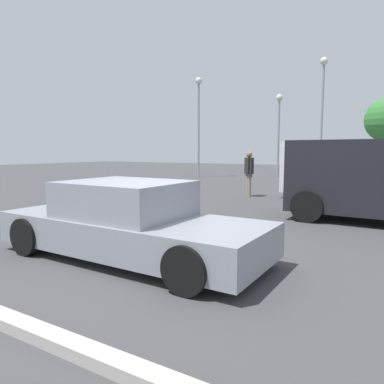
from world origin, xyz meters
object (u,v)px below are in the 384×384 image
at_px(sedan_foreground, 129,223).
at_px(light_post_far, 199,110).
at_px(pedestrian, 249,170).
at_px(light_post_mid, 279,120).
at_px(van_white, 362,168).
at_px(light_post_near, 322,99).

bearing_deg(sedan_foreground, light_post_far, 116.97).
bearing_deg(pedestrian, light_post_mid, -119.71).
bearing_deg(light_post_mid, sedan_foreground, -79.81).
xyz_separation_m(van_white, pedestrian, (-3.88, -1.02, -0.10)).
bearing_deg(light_post_near, light_post_far, -169.98).
height_order(pedestrian, light_post_far, light_post_far).
height_order(sedan_foreground, pedestrian, pedestrian).
bearing_deg(light_post_mid, pedestrian, -78.40).
height_order(sedan_foreground, light_post_near, light_post_near).
bearing_deg(sedan_foreground, pedestrian, 99.39).
height_order(van_white, light_post_mid, light_post_mid).
xyz_separation_m(light_post_near, light_post_far, (-7.57, -1.34, -0.34)).
bearing_deg(light_post_near, light_post_mid, 147.13).
height_order(van_white, light_post_near, light_post_near).
bearing_deg(light_post_mid, light_post_far, -142.19).
bearing_deg(light_post_near, van_white, -69.85).
bearing_deg(sedan_foreground, van_white, 75.60).
xyz_separation_m(van_white, light_post_near, (-2.99, 8.15, 3.63)).
relative_size(sedan_foreground, light_post_far, 0.71).
bearing_deg(light_post_mid, light_post_near, -32.87).
bearing_deg(light_post_mid, van_white, -58.81).
bearing_deg(van_white, light_post_far, 148.97).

